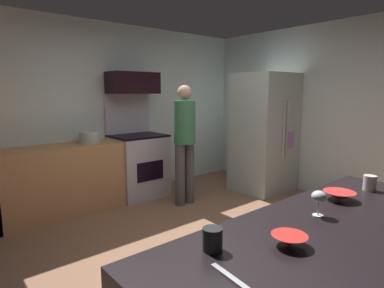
# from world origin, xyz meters

# --- Properties ---
(ground_plane) EXTENTS (5.20, 4.80, 0.02)m
(ground_plane) POSITION_xyz_m (0.00, 0.00, -0.01)
(ground_plane) COLOR #896046
(wall_back) EXTENTS (5.20, 0.12, 2.60)m
(wall_back) POSITION_xyz_m (0.00, 2.34, 1.30)
(wall_back) COLOR silver
(wall_back) RESTS_ON ground
(wall_right) EXTENTS (0.12, 4.80, 2.60)m
(wall_right) POSITION_xyz_m (2.54, 0.00, 1.30)
(wall_right) COLOR silver
(wall_right) RESTS_ON ground
(lower_cabinet_run) EXTENTS (2.40, 0.60, 0.90)m
(lower_cabinet_run) POSITION_xyz_m (-0.90, 1.98, 0.45)
(lower_cabinet_run) COLOR tan
(lower_cabinet_run) RESTS_ON ground
(oven_range) EXTENTS (0.76, 0.65, 1.56)m
(oven_range) POSITION_xyz_m (0.31, 1.98, 0.52)
(oven_range) COLOR #BCB4C1
(oven_range) RESTS_ON ground
(microwave) EXTENTS (0.74, 0.38, 0.32)m
(microwave) POSITION_xyz_m (0.31, 2.06, 1.72)
(microwave) COLOR black
(microwave) RESTS_ON oven_range
(refrigerator) EXTENTS (0.88, 0.80, 1.88)m
(refrigerator) POSITION_xyz_m (2.03, 0.93, 0.94)
(refrigerator) COLOR #AEBBB5
(refrigerator) RESTS_ON ground
(person_cook) EXTENTS (0.31, 0.30, 1.68)m
(person_cook) POSITION_xyz_m (0.62, 1.22, 0.94)
(person_cook) COLOR #4C4C4C
(person_cook) RESTS_ON ground
(mixing_bowl_large) EXTENTS (0.20, 0.20, 0.06)m
(mixing_bowl_large) POSITION_xyz_m (-0.17, -1.34, 0.93)
(mixing_bowl_large) COLOR red
(mixing_bowl_large) RESTS_ON counter_island
(mixing_bowl_small) EXTENTS (0.17, 0.17, 0.05)m
(mixing_bowl_small) POSITION_xyz_m (-0.96, -1.49, 0.93)
(mixing_bowl_small) COLOR red
(mixing_bowl_small) RESTS_ON counter_island
(wine_glass_near) EXTENTS (0.08, 0.08, 0.15)m
(wine_glass_near) POSITION_xyz_m (-0.53, -1.39, 1.01)
(wine_glass_near) COLOR silver
(wine_glass_near) RESTS_ON counter_island
(mug_coffee) EXTENTS (0.09, 0.09, 0.11)m
(mug_coffee) POSITION_xyz_m (0.20, -1.38, 0.95)
(mug_coffee) COLOR beige
(mug_coffee) RESTS_ON counter_island
(mug_tea) EXTENTS (0.09, 0.09, 0.10)m
(mug_tea) POSITION_xyz_m (-1.26, -1.29, 0.95)
(mug_tea) COLOR black
(mug_tea) RESTS_ON counter_island
(knife_chef) EXTENTS (0.06, 0.26, 0.01)m
(knife_chef) POSITION_xyz_m (-1.36, -1.51, 0.90)
(knife_chef) COLOR #B7BABF
(knife_chef) RESTS_ON counter_island
(stock_pot) EXTENTS (0.28, 0.28, 0.16)m
(stock_pot) POSITION_xyz_m (-0.44, 1.98, 0.98)
(stock_pot) COLOR #B4C3BB
(stock_pot) RESTS_ON lower_cabinet_run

